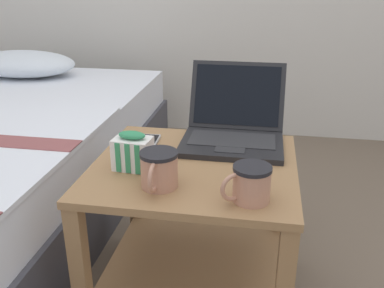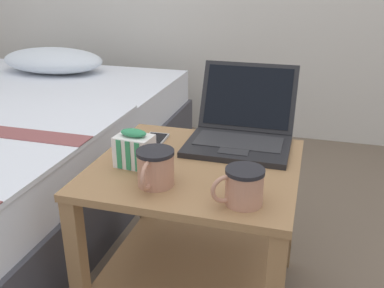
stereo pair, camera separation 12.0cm
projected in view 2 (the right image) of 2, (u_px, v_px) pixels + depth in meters
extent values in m
ellipsoid|color=silver|center=(53.00, 60.00, 2.48)|extent=(0.61, 0.36, 0.14)
cube|color=#997047|center=(196.00, 167.00, 1.27)|extent=(0.60, 0.56, 0.02)
cube|color=#997047|center=(196.00, 265.00, 1.40)|extent=(0.56, 0.52, 0.02)
cube|color=#997047|center=(79.00, 271.00, 1.20)|extent=(0.04, 0.04, 0.47)
cube|color=#997047|center=(146.00, 189.00, 1.66)|extent=(0.04, 0.04, 0.47)
cube|color=#997047|center=(289.00, 209.00, 1.52)|extent=(0.04, 0.04, 0.47)
cube|color=black|center=(237.00, 146.00, 1.37)|extent=(0.33, 0.24, 0.02)
cube|color=#2D2D30|center=(239.00, 141.00, 1.38)|extent=(0.28, 0.13, 0.00)
cube|color=#2D2D30|center=(234.00, 151.00, 1.30)|extent=(0.09, 0.05, 0.00)
cube|color=black|center=(248.00, 97.00, 1.48)|extent=(0.33, 0.11, 0.22)
cube|color=black|center=(248.00, 97.00, 1.47)|extent=(0.29, 0.09, 0.19)
cube|color=silver|center=(271.00, 102.00, 1.46)|extent=(0.03, 0.02, 0.04)
cube|color=green|center=(248.00, 81.00, 1.49)|extent=(0.04, 0.02, 0.03)
cube|color=red|center=(250.00, 108.00, 1.48)|extent=(0.03, 0.02, 0.04)
cylinder|color=tan|center=(156.00, 168.00, 1.13)|extent=(0.10, 0.10, 0.10)
cylinder|color=black|center=(155.00, 152.00, 1.11)|extent=(0.10, 0.10, 0.01)
cylinder|color=black|center=(155.00, 155.00, 1.11)|extent=(0.09, 0.09, 0.01)
torus|color=tan|center=(148.00, 176.00, 1.08)|extent=(0.01, 0.08, 0.08)
cylinder|color=tan|center=(244.00, 186.00, 1.03)|extent=(0.09, 0.09, 0.09)
cylinder|color=black|center=(245.00, 171.00, 1.02)|extent=(0.10, 0.10, 0.01)
cylinder|color=black|center=(245.00, 174.00, 1.02)|extent=(0.08, 0.08, 0.01)
torus|color=tan|center=(225.00, 189.00, 1.02)|extent=(0.07, 0.05, 0.07)
cube|color=white|center=(135.00, 151.00, 1.24)|extent=(0.11, 0.08, 0.09)
cube|color=#338C59|center=(119.00, 154.00, 1.21)|extent=(0.01, 0.00, 0.09)
cube|color=#338C59|center=(128.00, 156.00, 1.20)|extent=(0.01, 0.00, 0.09)
cube|color=#338C59|center=(137.00, 158.00, 1.19)|extent=(0.01, 0.00, 0.09)
ellipsoid|color=#338C59|center=(134.00, 133.00, 1.22)|extent=(0.08, 0.05, 0.02)
cube|color=#B7BABC|center=(153.00, 141.00, 1.42)|extent=(0.08, 0.14, 0.01)
cube|color=black|center=(153.00, 140.00, 1.42)|extent=(0.07, 0.13, 0.00)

